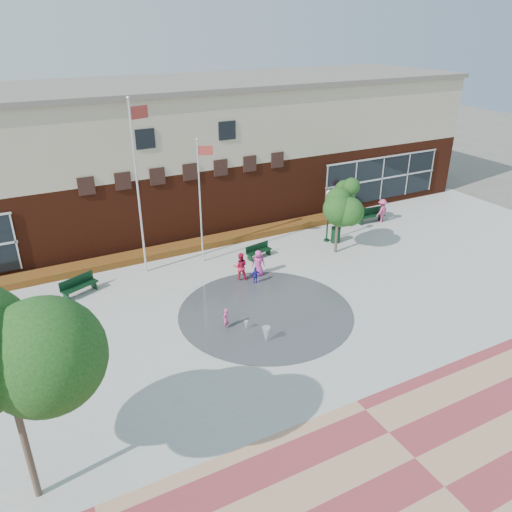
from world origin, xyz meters
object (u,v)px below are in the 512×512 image
flagpole_left (138,180)px  bench_left (80,289)px  trash_can (336,235)px  child_splash (226,319)px  tree_big_left (1,352)px  flagpole_right (201,196)px

flagpole_left → bench_left: size_ratio=4.78×
trash_can → child_splash: child_splash is taller
bench_left → child_splash: bearing=-72.9°
tree_big_left → child_splash: bearing=32.4°
flagpole_left → trash_can: (11.73, -1.64, -4.76)m
flagpole_left → trash_can: flagpole_left is taller
bench_left → tree_big_left: (-3.29, -11.78, 4.87)m
flagpole_right → flagpole_left: bearing=-161.7°
trash_can → child_splash: 11.65m
child_splash → trash_can: bearing=168.3°
bench_left → tree_big_left: tree_big_left is taller
flagpole_right → child_splash: size_ratio=7.03×
tree_big_left → flagpole_left: bearing=60.9°
bench_left → tree_big_left: bearing=-128.7°
flagpole_right → bench_left: bearing=-150.8°
flagpole_right → tree_big_left: bearing=-105.9°
bench_left → tree_big_left: 13.17m
bench_left → flagpole_left: bearing=-8.6°
tree_big_left → child_splash: tree_big_left is taller
flagpole_left → tree_big_left: bearing=-135.2°
flagpole_right → trash_can: 9.23m
bench_left → trash_can: (15.52, -0.66, 0.20)m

